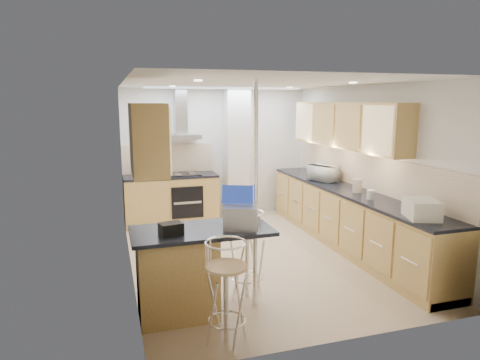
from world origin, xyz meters
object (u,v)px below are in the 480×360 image
object	(u,v)px
microwave	(324,173)
laptop	(241,217)
bar_stool_end	(247,254)
bar_stool_near	(226,293)
bread_bin	(422,209)

from	to	relation	value
microwave	laptop	bearing A→B (deg)	114.71
laptop	bar_stool_end	size ratio (longest dim) A/B	0.34
laptop	bar_stool_end	world-z (taller)	laptop
microwave	laptop	xyz separation A→B (m)	(-2.19, -2.29, 0.01)
bar_stool_near	bar_stool_end	distance (m)	1.01
bar_stool_near	bread_bin	world-z (taller)	bread_bin
bar_stool_end	bread_bin	world-z (taller)	bread_bin
microwave	bar_stool_near	bearing A→B (deg)	116.99
bar_stool_near	bread_bin	bearing A→B (deg)	27.60
microwave	bread_bin	world-z (taller)	microwave
laptop	microwave	bearing A→B (deg)	68.01
laptop	bread_bin	size ratio (longest dim) A/B	0.83
bread_bin	bar_stool_near	bearing A→B (deg)	-151.53
bar_stool_near	microwave	bearing A→B (deg)	67.44
bar_stool_end	bread_bin	distance (m)	2.09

